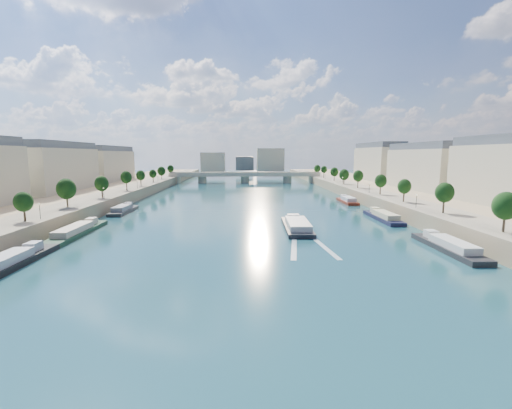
{
  "coord_description": "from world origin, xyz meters",
  "views": [
    {
      "loc": [
        -0.45,
        -17.51,
        21.56
      ],
      "look_at": [
        3.37,
        94.43,
        5.0
      ],
      "focal_mm": 24.0,
      "sensor_mm": 36.0,
      "label": 1
    }
  ],
  "objects": [
    {
      "name": "ground",
      "position": [
        0.0,
        100.0,
        0.0
      ],
      "size": [
        700.0,
        700.0,
        0.0
      ],
      "primitive_type": "plane",
      "color": "#0D353C",
      "rests_on": "ground"
    },
    {
      "name": "quay_left",
      "position": [
        -72.0,
        100.0,
        2.5
      ],
      "size": [
        44.0,
        520.0,
        5.0
      ],
      "primitive_type": "cube",
      "color": "#9E8460",
      "rests_on": "ground"
    },
    {
      "name": "quay_right",
      "position": [
        72.0,
        100.0,
        2.5
      ],
      "size": [
        44.0,
        520.0,
        5.0
      ],
      "primitive_type": "cube",
      "color": "#9E8460",
      "rests_on": "ground"
    },
    {
      "name": "pave_left",
      "position": [
        -57.0,
        100.0,
        5.05
      ],
      "size": [
        14.0,
        520.0,
        0.1
      ],
      "primitive_type": "cube",
      "color": "gray",
      "rests_on": "quay_left"
    },
    {
      "name": "pave_right",
      "position": [
        57.0,
        100.0,
        5.05
      ],
      "size": [
        14.0,
        520.0,
        0.1
      ],
      "primitive_type": "cube",
      "color": "gray",
      "rests_on": "quay_right"
    },
    {
      "name": "trees_left",
      "position": [
        -55.0,
        102.0,
        10.48
      ],
      "size": [
        4.8,
        268.8,
        8.26
      ],
      "color": "#382B1E",
      "rests_on": "ground"
    },
    {
      "name": "trees_right",
      "position": [
        55.0,
        110.0,
        10.48
      ],
      "size": [
        4.8,
        268.8,
        8.26
      ],
      "color": "#382B1E",
      "rests_on": "ground"
    },
    {
      "name": "lamps_left",
      "position": [
        -52.5,
        90.0,
        7.78
      ],
      "size": [
        0.36,
        200.36,
        4.28
      ],
      "color": "black",
      "rests_on": "ground"
    },
    {
      "name": "lamps_right",
      "position": [
        52.5,
        105.0,
        7.78
      ],
      "size": [
        0.36,
        200.36,
        4.28
      ],
      "color": "black",
      "rests_on": "ground"
    },
    {
      "name": "buildings_left",
      "position": [
        -85.0,
        112.0,
        16.45
      ],
      "size": [
        16.0,
        226.0,
        23.2
      ],
      "color": "beige",
      "rests_on": "ground"
    },
    {
      "name": "buildings_right",
      "position": [
        85.0,
        112.0,
        16.45
      ],
      "size": [
        16.0,
        226.0,
        23.2
      ],
      "color": "beige",
      "rests_on": "ground"
    },
    {
      "name": "skyline",
      "position": [
        3.19,
        319.52,
        14.66
      ],
      "size": [
        79.0,
        42.0,
        22.0
      ],
      "color": "beige",
      "rests_on": "ground"
    },
    {
      "name": "bridge",
      "position": [
        0.0,
        239.87,
        5.08
      ],
      "size": [
        112.0,
        12.0,
        8.15
      ],
      "color": "#C1B79E",
      "rests_on": "ground"
    },
    {
      "name": "tour_barge",
      "position": [
        14.72,
        79.09,
        0.89
      ],
      "size": [
        7.89,
        25.11,
        3.58
      ],
      "rotation": [
        0.0,
        0.0,
        -0.03
      ],
      "color": "black",
      "rests_on": "ground"
    },
    {
      "name": "wake",
      "position": [
        14.72,
        62.42,
        0.02
      ],
      "size": [
        10.76,
        26.0,
        0.04
      ],
      "color": "silver",
      "rests_on": "ground"
    },
    {
      "name": "moored_barges_right",
      "position": [
        45.5,
        57.27,
        0.84
      ],
      "size": [
        5.0,
        163.31,
        3.6
      ],
      "color": "black",
      "rests_on": "ground"
    }
  ]
}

